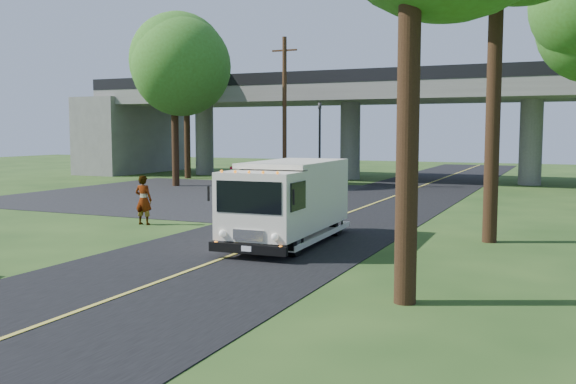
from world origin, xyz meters
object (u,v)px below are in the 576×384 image
Objects in this scene: utility_pole at (285,111)px; tree_left_far at (187,74)px; step_van at (288,199)px; red_sedan at (268,177)px; pedestrian at (144,200)px; traffic_signal at (320,134)px; tree_left_lot at (175,57)px.

tree_left_far is (-9.29, 3.84, 2.86)m from utility_pole.
step_van reaches higher than red_sedan.
utility_pole is 16.78m from pedestrian.
traffic_signal reaches higher than red_sedan.
tree_left_far reaches higher than utility_pole.
tree_left_lot reaches higher than tree_left_far.
pedestrian is at bearing -89.43° from traffic_signal.
step_van is at bearing 162.98° from pedestrian.
utility_pole is 4.96× the size of pedestrian.
traffic_signal is 4.59m from red_sedan.
pedestrian is (1.68, -16.28, -3.69)m from utility_pole.
tree_left_far reaches higher than pedestrian.
tree_left_lot is 1.06× the size of tree_left_far.
tree_left_lot reaches higher than utility_pole.
pedestrian is (-6.45, 1.49, -0.45)m from step_van.
red_sedan is 15.15m from pedestrian.
pedestrian is (10.98, -20.12, -6.54)m from tree_left_far.
traffic_signal is 0.50× the size of tree_left_lot.
red_sedan is (8.82, -5.12, -6.78)m from tree_left_far.
utility_pole reaches higher than pedestrian.
traffic_signal is 1.13× the size of red_sedan.
step_van is at bearing -71.45° from traffic_signal.
step_van is 3.32× the size of pedestrian.
step_van is 18.61m from red_sedan.
traffic_signal is 0.58× the size of utility_pole.
step_van is at bearing -47.25° from tree_left_lot.
tree_left_lot is 5.78× the size of pedestrian.
traffic_signal is 20.94m from step_van.
step_van is at bearing -142.84° from red_sedan.
traffic_signal reaches higher than step_van.
step_van is at bearing -51.11° from tree_left_far.
red_sedan is (-1.97, -3.29, -2.53)m from traffic_signal.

